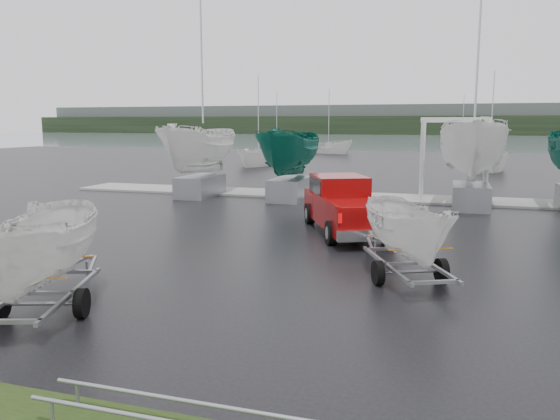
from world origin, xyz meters
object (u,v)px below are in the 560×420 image
object	(u,v)px
trailer_hitched	(410,182)
boat_hoist	(454,147)
pickup_truck	(344,203)
trailer_parked	(37,181)

from	to	relation	value
trailer_hitched	boat_hoist	distance (m)	14.80
pickup_truck	trailer_hitched	xyz separation A→B (m)	(2.69, -5.82, 1.46)
trailer_parked	pickup_truck	bearing A→B (deg)	49.41
pickup_truck	boat_hoist	world-z (taller)	boat_hoist
pickup_truck	boat_hoist	distance (m)	9.84
pickup_truck	trailer_parked	distance (m)	11.34
trailer_hitched	trailer_parked	world-z (taller)	trailer_parked
trailer_hitched	boat_hoist	bearing A→B (deg)	61.02
trailer_parked	boat_hoist	size ratio (longest dim) A/B	1.23
trailer_hitched	pickup_truck	bearing A→B (deg)	90.00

